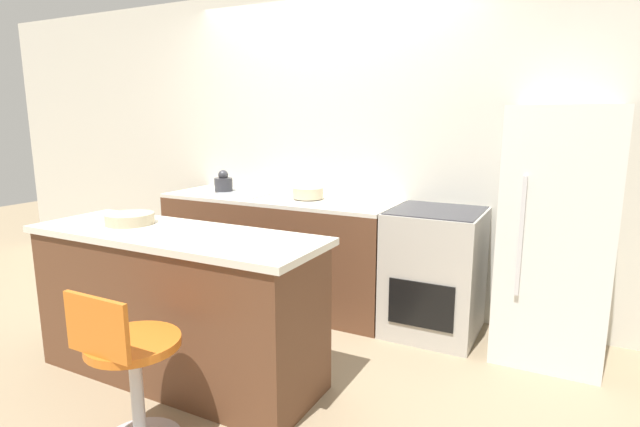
# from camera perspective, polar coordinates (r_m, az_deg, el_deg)

# --- Properties ---
(ground_plane) EXTENTS (14.00, 14.00, 0.00)m
(ground_plane) POSITION_cam_1_polar(r_m,az_deg,el_deg) (3.94, -3.57, -12.20)
(ground_plane) COLOR #998466
(wall_back) EXTENTS (8.00, 0.06, 2.60)m
(wall_back) POSITION_cam_1_polar(r_m,az_deg,el_deg) (4.24, 1.11, 7.61)
(wall_back) COLOR beige
(wall_back) RESTS_ON ground_plane
(back_counter) EXTENTS (1.98, 0.65, 0.91)m
(back_counter) POSITION_cam_1_polar(r_m,az_deg,el_deg) (4.22, -4.71, -4.16)
(back_counter) COLOR brown
(back_counter) RESTS_ON ground_plane
(kitchen_island) EXTENTS (1.84, 0.62, 0.90)m
(kitchen_island) POSITION_cam_1_polar(r_m,az_deg,el_deg) (3.14, -15.99, -9.98)
(kitchen_island) COLOR brown
(kitchen_island) RESTS_ON ground_plane
(oven_range) EXTENTS (0.64, 0.66, 0.91)m
(oven_range) POSITION_cam_1_polar(r_m,az_deg,el_deg) (3.71, 12.93, -6.51)
(oven_range) COLOR #B7B2A8
(oven_range) RESTS_ON ground_plane
(refrigerator) EXTENTS (0.65, 0.66, 1.62)m
(refrigerator) POSITION_cam_1_polar(r_m,az_deg,el_deg) (3.52, 25.34, -2.24)
(refrigerator) COLOR silver
(refrigerator) RESTS_ON ground_plane
(stool_chair) EXTENTS (0.43, 0.43, 0.81)m
(stool_chair) POSITION_cam_1_polar(r_m,az_deg,el_deg) (2.57, -20.84, -16.60)
(stool_chair) COLOR #B7B7BC
(stool_chair) RESTS_ON ground_plane
(kettle) EXTENTS (0.16, 0.16, 0.19)m
(kettle) POSITION_cam_1_polar(r_m,az_deg,el_deg) (4.46, -10.98, 3.48)
(kettle) COLOR #333338
(kettle) RESTS_ON back_counter
(mixing_bowl) EXTENTS (0.24, 0.24, 0.09)m
(mixing_bowl) POSITION_cam_1_polar(r_m,az_deg,el_deg) (4.00, -1.37, 2.38)
(mixing_bowl) COLOR #C1B28E
(mixing_bowl) RESTS_ON back_counter
(fruit_bowl) EXTENTS (0.29, 0.29, 0.07)m
(fruit_bowl) POSITION_cam_1_polar(r_m,az_deg,el_deg) (3.30, -20.91, -0.56)
(fruit_bowl) COLOR #C1B28E
(fruit_bowl) RESTS_ON kitchen_island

